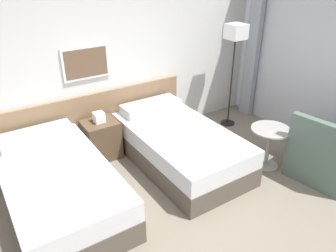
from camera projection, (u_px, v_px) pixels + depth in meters
The scene contains 8 objects.
ground_plane at pixel (207, 223), 3.55m from camera, with size 16.00×16.00×0.00m, color slate.
wall_headboard at pixel (111, 59), 4.56m from camera, with size 10.00×0.10×2.70m.
bed_near_door at pixel (59, 187), 3.67m from camera, with size 1.10×1.98×0.65m.
bed_near_window at pixel (179, 146), 4.48m from camera, with size 1.10×1.98×0.65m.
nightstand at pixel (101, 139), 4.61m from camera, with size 0.47×0.41×0.69m.
floor_lamp at pixel (235, 40), 4.99m from camera, with size 0.27×0.27×1.67m.
side_table at pixel (269, 140), 4.34m from camera, with size 0.52×0.52×0.57m.
armchair at pixel (325, 157), 4.18m from camera, with size 0.86×0.85×0.89m.
Camera 1 is at (-1.82, -1.98, 2.57)m, focal length 35.00 mm.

